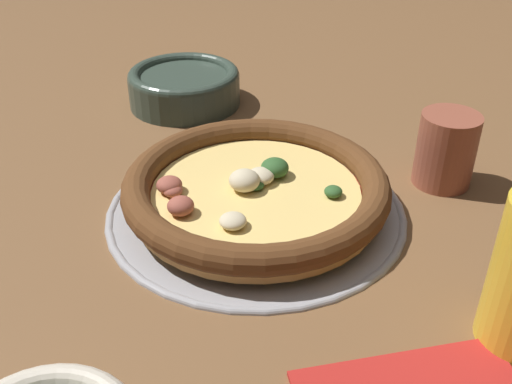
{
  "coord_description": "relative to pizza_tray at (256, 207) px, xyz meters",
  "views": [
    {
      "loc": [
        -0.03,
        -0.5,
        0.34
      ],
      "look_at": [
        0.0,
        0.0,
        0.02
      ],
      "focal_mm": 42.0,
      "sensor_mm": 36.0,
      "label": 1
    }
  ],
  "objects": [
    {
      "name": "ground_plane",
      "position": [
        0.0,
        0.0,
        -0.0
      ],
      "size": [
        3.0,
        3.0,
        0.0
      ],
      "primitive_type": "plane",
      "color": "brown"
    },
    {
      "name": "drinking_cup",
      "position": [
        0.2,
        0.04,
        0.04
      ],
      "size": [
        0.06,
        0.06,
        0.08
      ],
      "color": "brown",
      "rests_on": "ground_plane"
    },
    {
      "name": "bowl_near",
      "position": [
        -0.08,
        0.27,
        0.02
      ],
      "size": [
        0.15,
        0.15,
        0.05
      ],
      "color": "#334238",
      "rests_on": "ground_plane"
    },
    {
      "name": "pizza_tray",
      "position": [
        0.0,
        0.0,
        0.0
      ],
      "size": [
        0.3,
        0.3,
        0.01
      ],
      "color": "#9E9EA3",
      "rests_on": "ground_plane"
    },
    {
      "name": "pizza",
      "position": [
        -0.0,
        -0.0,
        0.02
      ],
      "size": [
        0.26,
        0.26,
        0.04
      ],
      "color": "tan",
      "rests_on": "pizza_tray"
    }
  ]
}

